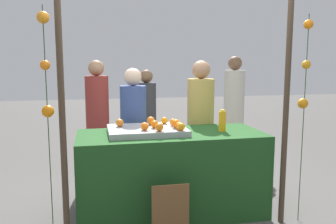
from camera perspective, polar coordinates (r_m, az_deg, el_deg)
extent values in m
plane|color=#565451|center=(3.96, 0.47, -15.96)|extent=(24.00, 24.00, 0.00)
cube|color=#1E4C1E|center=(3.80, 0.48, -9.91)|extent=(1.94, 0.82, 0.88)
cube|color=#9EA0A5|center=(3.67, -3.44, -2.99)|extent=(0.80, 0.59, 0.06)
sphere|color=orange|center=(3.74, -7.85, -1.74)|extent=(0.08, 0.08, 0.08)
sphere|color=orange|center=(3.82, -2.80, -1.41)|extent=(0.09, 0.09, 0.09)
sphere|color=orange|center=(3.51, -3.81, -2.34)|extent=(0.08, 0.08, 0.08)
sphere|color=orange|center=(3.64, 1.32, -1.89)|extent=(0.09, 0.09, 0.09)
sphere|color=orange|center=(3.88, -0.59, -1.38)|extent=(0.07, 0.07, 0.07)
sphere|color=orange|center=(3.56, 1.81, -2.23)|extent=(0.08, 0.08, 0.08)
sphere|color=orange|center=(3.63, -2.20, -2.00)|extent=(0.08, 0.08, 0.08)
sphere|color=orange|center=(3.46, -1.43, -2.46)|extent=(0.08, 0.08, 0.08)
sphere|color=orange|center=(3.75, 0.85, -1.67)|extent=(0.08, 0.08, 0.08)
sphere|color=orange|center=(3.49, 2.13, -2.40)|extent=(0.08, 0.08, 0.08)
cylinder|color=#F6A617|center=(3.80, 8.80, -1.50)|extent=(0.08, 0.08, 0.22)
cylinder|color=yellow|center=(3.78, 8.84, 0.24)|extent=(0.04, 0.04, 0.02)
cube|color=brown|center=(3.25, 0.41, -16.37)|extent=(0.34, 0.01, 0.56)
cube|color=black|center=(3.27, 0.36, -16.27)|extent=(0.32, 0.02, 0.54)
cylinder|color=#384C8C|center=(4.28, -5.59, -4.72)|extent=(0.31, 0.31, 1.34)
sphere|color=beige|center=(4.17, -5.74, 5.68)|extent=(0.21, 0.21, 0.21)
cylinder|color=tan|center=(4.39, 5.26, -3.87)|extent=(0.33, 0.33, 1.41)
sphere|color=#A87A59|center=(4.29, 5.40, 6.84)|extent=(0.22, 0.22, 0.22)
cylinder|color=beige|center=(6.05, 10.60, -0.34)|extent=(0.34, 0.34, 1.48)
sphere|color=brown|center=(5.98, 10.82, 7.78)|extent=(0.23, 0.23, 0.23)
cylinder|color=#333338|center=(5.53, -3.48, -1.96)|extent=(0.30, 0.30, 1.30)
sphere|color=brown|center=(5.45, -3.55, 5.81)|extent=(0.20, 0.20, 0.20)
cylinder|color=maroon|center=(5.16, -11.31, -2.14)|extent=(0.33, 0.33, 1.42)
sphere|color=#A87A59|center=(5.08, -11.57, 7.00)|extent=(0.22, 0.22, 0.22)
cylinder|color=#473828|center=(3.13, -16.77, -1.03)|extent=(0.06, 0.06, 2.28)
cylinder|color=#473828|center=(3.62, 18.58, 0.10)|extent=(0.06, 0.06, 2.28)
cylinder|color=#2D4C23|center=(3.12, -18.81, -3.08)|extent=(0.01, 0.01, 2.07)
sphere|color=orange|center=(3.08, -19.62, 14.26)|extent=(0.10, 0.10, 0.10)
sphere|color=orange|center=(3.07, -19.32, 7.19)|extent=(0.08, 0.08, 0.08)
sphere|color=orange|center=(3.08, -18.90, 0.12)|extent=(0.10, 0.10, 0.10)
cylinder|color=#2D4C23|center=(3.73, 21.09, -1.40)|extent=(0.01, 0.01, 2.07)
sphere|color=orange|center=(3.69, 21.81, 13.06)|extent=(0.09, 0.09, 0.09)
sphere|color=orange|center=(3.68, 21.51, 7.17)|extent=(0.09, 0.09, 0.09)
sphere|color=orange|center=(3.71, 21.03, 1.31)|extent=(0.10, 0.10, 0.10)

